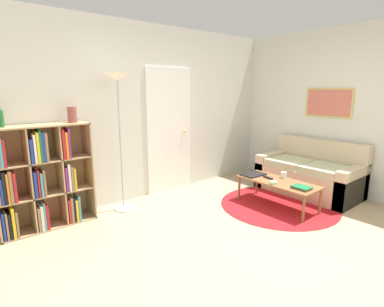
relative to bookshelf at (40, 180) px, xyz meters
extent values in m
plane|color=tan|center=(1.74, -2.21, -0.61)|extent=(14.00, 14.00, 0.00)
cube|color=silver|center=(1.74, 0.21, 0.69)|extent=(7.64, 0.05, 2.60)
cube|color=white|center=(2.02, 0.18, 0.39)|extent=(0.85, 0.02, 1.99)
sphere|color=tan|center=(2.31, 0.15, 0.35)|extent=(0.04, 0.04, 0.04)
cube|color=silver|center=(4.09, -1.01, 0.69)|extent=(0.05, 5.40, 2.60)
cube|color=tan|center=(4.05, -1.40, 0.83)|extent=(0.02, 0.77, 0.47)
cube|color=#C66656|center=(4.04, -1.40, 0.83)|extent=(0.01, 0.71, 0.41)
cylinder|color=#B2191E|center=(2.81, -1.41, -0.60)|extent=(1.67, 1.67, 0.01)
cube|color=tan|center=(0.59, 0.00, 0.02)|extent=(0.02, 0.34, 1.25)
cube|color=tan|center=(0.06, 0.00, 0.64)|extent=(1.07, 0.34, 0.02)
cube|color=tan|center=(0.06, 0.00, -0.60)|extent=(1.07, 0.34, 0.02)
cube|color=tan|center=(0.06, 0.16, 0.02)|extent=(1.07, 0.02, 1.25)
cube|color=tan|center=(-0.11, 0.00, 0.02)|extent=(0.02, 0.32, 1.22)
cube|color=tan|center=(0.23, 0.00, 0.02)|extent=(0.02, 0.32, 1.22)
cube|color=tan|center=(0.06, 0.00, -0.18)|extent=(1.04, 0.32, 0.02)
cube|color=tan|center=(0.06, 0.00, 0.22)|extent=(1.04, 0.32, 0.02)
cube|color=navy|center=(-0.44, -0.06, -0.43)|extent=(0.03, 0.21, 0.32)
cube|color=olive|center=(-0.40, -0.04, -0.43)|extent=(0.02, 0.25, 0.31)
cube|color=black|center=(-0.37, -0.05, -0.44)|extent=(0.02, 0.23, 0.30)
cube|color=gold|center=(-0.34, -0.04, -0.41)|extent=(0.03, 0.26, 0.36)
cube|color=olive|center=(-0.30, -0.04, -0.44)|extent=(0.02, 0.26, 0.30)
cube|color=olive|center=(-0.08, -0.04, -0.45)|extent=(0.03, 0.25, 0.28)
cube|color=silver|center=(-0.05, -0.07, -0.44)|extent=(0.03, 0.19, 0.30)
cube|color=teal|center=(-0.02, -0.05, -0.42)|extent=(0.02, 0.24, 0.33)
cube|color=#B21E23|center=(0.01, -0.03, -0.44)|extent=(0.03, 0.26, 0.30)
cube|color=#B21E23|center=(0.27, -0.06, -0.44)|extent=(0.03, 0.20, 0.30)
cube|color=olive|center=(0.30, -0.07, -0.43)|extent=(0.03, 0.19, 0.32)
cube|color=black|center=(0.33, -0.06, -0.44)|extent=(0.02, 0.21, 0.31)
cube|color=gold|center=(0.35, -0.03, -0.45)|extent=(0.03, 0.27, 0.28)
cube|color=teal|center=(0.39, -0.07, -0.43)|extent=(0.02, 0.20, 0.32)
cube|color=navy|center=(-0.41, -0.07, -0.03)|extent=(0.02, 0.20, 0.29)
cube|color=black|center=(-0.38, -0.05, 0.00)|extent=(0.03, 0.22, 0.36)
cube|color=orange|center=(-0.35, -0.04, -0.01)|extent=(0.02, 0.26, 0.34)
cube|color=olive|center=(-0.32, -0.04, 0.00)|extent=(0.03, 0.25, 0.36)
cube|color=#B21E23|center=(-0.28, -0.03, -0.01)|extent=(0.03, 0.27, 0.33)
cube|color=navy|center=(-0.08, -0.04, -0.02)|extent=(0.03, 0.24, 0.31)
cube|color=#B21E23|center=(-0.04, -0.06, -0.01)|extent=(0.02, 0.21, 0.32)
cube|color=teal|center=(-0.01, -0.04, -0.03)|extent=(0.03, 0.25, 0.28)
cube|color=olive|center=(0.02, -0.05, -0.02)|extent=(0.02, 0.24, 0.31)
cube|color=#7F287A|center=(0.27, -0.05, -0.03)|extent=(0.03, 0.23, 0.30)
cube|color=silver|center=(0.30, -0.04, -0.01)|extent=(0.03, 0.24, 0.34)
cube|color=olive|center=(0.33, -0.05, -0.03)|extent=(0.03, 0.23, 0.30)
cube|color=gold|center=(0.36, -0.06, -0.04)|extent=(0.02, 0.21, 0.27)
cube|color=#B21E23|center=(-0.34, -0.03, 0.38)|extent=(0.02, 0.27, 0.31)
cube|color=navy|center=(-0.08, -0.07, 0.37)|extent=(0.03, 0.20, 0.28)
cube|color=silver|center=(-0.04, -0.07, 0.39)|extent=(0.03, 0.19, 0.33)
cube|color=gold|center=(-0.01, -0.05, 0.41)|extent=(0.03, 0.22, 0.35)
cube|color=#196B38|center=(0.02, -0.05, 0.41)|extent=(0.02, 0.23, 0.37)
cube|color=navy|center=(0.05, -0.05, 0.40)|extent=(0.03, 0.22, 0.35)
cube|color=olive|center=(0.08, -0.04, 0.40)|extent=(0.03, 0.25, 0.33)
cube|color=#B21E23|center=(0.27, -0.06, 0.41)|extent=(0.03, 0.21, 0.36)
cube|color=orange|center=(0.30, -0.03, 0.39)|extent=(0.03, 0.26, 0.32)
cube|color=#7F287A|center=(0.33, -0.07, 0.41)|extent=(0.02, 0.20, 0.36)
cylinder|color=#B7B7BC|center=(1.01, -0.10, -0.60)|extent=(0.27, 0.27, 0.01)
cylinder|color=#B7B7BC|center=(1.01, -0.10, 0.32)|extent=(0.02, 0.02, 1.76)
cone|color=white|center=(1.01, -0.10, 1.20)|extent=(0.33, 0.33, 0.10)
cube|color=#CCB793|center=(3.63, -1.39, -0.40)|extent=(0.82, 1.52, 0.42)
cube|color=#CCB793|center=(3.96, -1.39, -0.19)|extent=(0.16, 1.52, 0.84)
cube|color=#CCB793|center=(3.63, -2.07, -0.33)|extent=(0.82, 0.16, 0.56)
cube|color=#CCB793|center=(3.63, -0.71, -0.33)|extent=(0.82, 0.16, 0.56)
cube|color=beige|center=(3.55, -1.69, -0.14)|extent=(0.62, 0.58, 0.10)
cube|color=beige|center=(3.55, -1.09, -0.14)|extent=(0.62, 0.58, 0.10)
cube|color=brown|center=(2.76, -1.42, -0.24)|extent=(0.50, 1.15, 0.02)
cylinder|color=brown|center=(2.55, -1.95, -0.43)|extent=(0.04, 0.04, 0.36)
cylinder|color=brown|center=(2.55, -0.88, -0.43)|extent=(0.04, 0.04, 0.36)
cylinder|color=brown|center=(2.96, -1.95, -0.43)|extent=(0.04, 0.04, 0.36)
cylinder|color=brown|center=(2.96, -0.88, -0.43)|extent=(0.04, 0.04, 0.36)
cube|color=black|center=(2.72, -1.00, -0.22)|extent=(0.36, 0.26, 0.02)
cylinder|color=#9ED193|center=(2.58, -1.46, -0.21)|extent=(0.10, 0.10, 0.04)
cube|color=#B21E23|center=(2.70, -1.81, -0.22)|extent=(0.17, 0.23, 0.01)
cube|color=#196B38|center=(2.70, -1.82, -0.20)|extent=(0.17, 0.23, 0.02)
cylinder|color=white|center=(2.94, -1.38, -0.18)|extent=(0.08, 0.08, 0.09)
cube|color=black|center=(2.75, -1.25, -0.22)|extent=(0.06, 0.16, 0.02)
cylinder|color=#236633|center=(-0.31, 0.02, 0.74)|extent=(0.07, 0.07, 0.18)
cylinder|color=#934C47|center=(0.44, 0.00, 0.74)|extent=(0.11, 0.11, 0.19)
camera|label=1|loc=(-0.77, -3.77, 1.06)|focal=28.00mm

